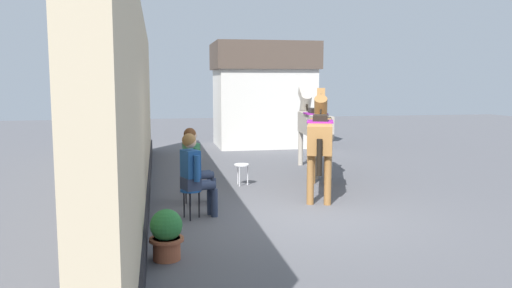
{
  "coord_description": "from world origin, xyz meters",
  "views": [
    {
      "loc": [
        -2.2,
        -8.13,
        2.21
      ],
      "look_at": [
        -0.4,
        1.2,
        1.05
      ],
      "focal_mm": 36.2,
      "sensor_mm": 36.0,
      "label": 1
    }
  ],
  "objects_px": {
    "seated_visitor_near": "(194,171)",
    "flower_planter_near": "(166,234)",
    "spare_stool_white": "(242,167)",
    "seated_visitor_far": "(195,162)",
    "saddled_horse_far": "(313,124)",
    "satchel_bag": "(190,187)",
    "saddled_horse_near": "(320,134)"
  },
  "relations": [
    {
      "from": "satchel_bag",
      "to": "flower_planter_near",
      "type": "bearing_deg",
      "value": 123.06
    },
    {
      "from": "seated_visitor_near",
      "to": "satchel_bag",
      "type": "xyz_separation_m",
      "value": [
        0.05,
        2.02,
        -0.68
      ]
    },
    {
      "from": "seated_visitor_near",
      "to": "spare_stool_white",
      "type": "height_order",
      "value": "seated_visitor_near"
    },
    {
      "from": "spare_stool_white",
      "to": "seated_visitor_far",
      "type": "bearing_deg",
      "value": -125.66
    },
    {
      "from": "flower_planter_near",
      "to": "spare_stool_white",
      "type": "height_order",
      "value": "flower_planter_near"
    },
    {
      "from": "saddled_horse_far",
      "to": "satchel_bag",
      "type": "height_order",
      "value": "saddled_horse_far"
    },
    {
      "from": "flower_planter_near",
      "to": "spare_stool_white",
      "type": "xyz_separation_m",
      "value": [
        1.67,
        4.39,
        0.07
      ]
    },
    {
      "from": "saddled_horse_near",
      "to": "flower_planter_near",
      "type": "xyz_separation_m",
      "value": [
        -3.09,
        -3.45,
        -0.82
      ]
    },
    {
      "from": "saddled_horse_far",
      "to": "flower_planter_near",
      "type": "xyz_separation_m",
      "value": [
        -3.7,
        -5.87,
        -0.82
      ]
    },
    {
      "from": "saddled_horse_far",
      "to": "spare_stool_white",
      "type": "xyz_separation_m",
      "value": [
        -2.04,
        -1.49,
        -0.76
      ]
    },
    {
      "from": "saddled_horse_near",
      "to": "seated_visitor_far",
      "type": "bearing_deg",
      "value": -166.67
    },
    {
      "from": "spare_stool_white",
      "to": "satchel_bag",
      "type": "height_order",
      "value": "spare_stool_white"
    },
    {
      "from": "seated_visitor_near",
      "to": "seated_visitor_far",
      "type": "distance_m",
      "value": 0.95
    },
    {
      "from": "saddled_horse_far",
      "to": "seated_visitor_far",
      "type": "bearing_deg",
      "value": -136.1
    },
    {
      "from": "spare_stool_white",
      "to": "seated_visitor_near",
      "type": "bearing_deg",
      "value": -115.39
    },
    {
      "from": "seated_visitor_near",
      "to": "flower_planter_near",
      "type": "bearing_deg",
      "value": -104.34
    },
    {
      "from": "satchel_bag",
      "to": "seated_visitor_far",
      "type": "bearing_deg",
      "value": 132.29
    },
    {
      "from": "spare_stool_white",
      "to": "satchel_bag",
      "type": "distance_m",
      "value": 1.25
    },
    {
      "from": "seated_visitor_far",
      "to": "satchel_bag",
      "type": "distance_m",
      "value": 1.26
    },
    {
      "from": "seated_visitor_near",
      "to": "saddled_horse_near",
      "type": "bearing_deg",
      "value": 30.72
    },
    {
      "from": "seated_visitor_far",
      "to": "spare_stool_white",
      "type": "xyz_separation_m",
      "value": [
        1.1,
        1.53,
        -0.38
      ]
    },
    {
      "from": "spare_stool_white",
      "to": "saddled_horse_far",
      "type": "bearing_deg",
      "value": 36.11
    },
    {
      "from": "spare_stool_white",
      "to": "satchel_bag",
      "type": "xyz_separation_m",
      "value": [
        -1.13,
        -0.46,
        -0.3
      ]
    },
    {
      "from": "seated_visitor_near",
      "to": "satchel_bag",
      "type": "height_order",
      "value": "seated_visitor_near"
    },
    {
      "from": "saddled_horse_near",
      "to": "spare_stool_white",
      "type": "distance_m",
      "value": 1.87
    },
    {
      "from": "saddled_horse_near",
      "to": "flower_planter_near",
      "type": "bearing_deg",
      "value": -131.84
    },
    {
      "from": "saddled_horse_near",
      "to": "satchel_bag",
      "type": "bearing_deg",
      "value": 169.61
    },
    {
      "from": "seated_visitor_far",
      "to": "satchel_bag",
      "type": "relative_size",
      "value": 4.96
    },
    {
      "from": "seated_visitor_near",
      "to": "satchel_bag",
      "type": "relative_size",
      "value": 4.96
    },
    {
      "from": "seated_visitor_near",
      "to": "flower_planter_near",
      "type": "height_order",
      "value": "seated_visitor_near"
    },
    {
      "from": "seated_visitor_far",
      "to": "flower_planter_near",
      "type": "height_order",
      "value": "seated_visitor_far"
    },
    {
      "from": "saddled_horse_near",
      "to": "saddled_horse_far",
      "type": "bearing_deg",
      "value": 75.86
    }
  ]
}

